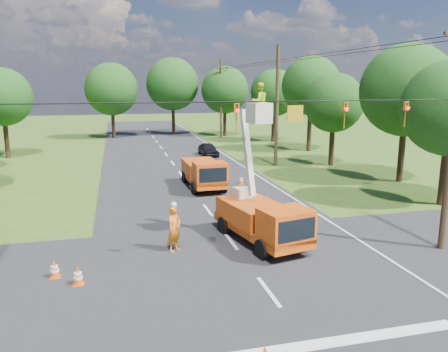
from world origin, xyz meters
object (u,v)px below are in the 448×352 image
object	(u,v)px
bucket_truck	(262,211)
tree_far_b	(173,84)
distant_car	(208,149)
tree_right_c	(334,103)
traffic_cone_6	(241,180)
tree_left_f	(2,97)
tree_right_e	(274,93)
second_truck	(204,173)
traffic_cone_1	(255,213)
tree_far_c	(225,90)
tree_right_d	(311,86)
tree_far_a	(111,89)
ground_worker	(174,229)
tree_right_b	(407,91)
traffic_cone_2	(267,201)
traffic_cone_4	(54,269)
pole_right_mid	(277,105)
pole_right_far	(221,98)
traffic_cone_3	(78,276)

from	to	relation	value
bucket_truck	tree_far_b	xyz separation A→B (m)	(1.70, 42.47, 5.32)
distant_car	tree_right_c	distance (m)	12.70
bucket_truck	traffic_cone_6	world-z (taller)	bucket_truck
tree_left_f	tree_right_e	xyz separation A→B (m)	(28.60, 5.00, 0.13)
second_truck	tree_left_f	xyz separation A→B (m)	(-15.67, 16.75, 4.61)
tree_right_e	tree_far_b	world-z (taller)	tree_far_b
traffic_cone_1	tree_far_c	world-z (taller)	tree_far_c
tree_right_d	tree_far_a	world-z (taller)	tree_right_d
ground_worker	tree_right_e	size ratio (longest dim) A/B	0.23
second_truck	tree_right_d	size ratio (longest dim) A/B	0.58
traffic_cone_1	tree_right_b	distance (m)	15.58
traffic_cone_2	tree_far_c	size ratio (longest dim) A/B	0.08
traffic_cone_6	tree_right_d	world-z (taller)	tree_right_d
tree_right_e	tree_left_f	bearing A→B (deg)	-170.08
traffic_cone_6	traffic_cone_4	bearing A→B (deg)	-130.10
pole_right_mid	tree_right_e	world-z (taller)	pole_right_mid
tree_right_c	tree_right_d	world-z (taller)	tree_right_d
distant_car	traffic_cone_2	distance (m)	18.46
traffic_cone_4	tree_right_c	size ratio (longest dim) A/B	0.09
tree_right_d	tree_far_a	xyz separation A→B (m)	(-19.80, 16.00, -0.49)
tree_left_f	tree_right_e	world-z (taller)	tree_right_e
traffic_cone_4	tree_right_d	distance (m)	34.64
ground_worker	pole_right_far	world-z (taller)	pole_right_far
traffic_cone_1	traffic_cone_3	distance (m)	10.08
tree_left_f	tree_right_d	bearing A→B (deg)	-5.79
traffic_cone_2	traffic_cone_3	distance (m)	12.38
tree_far_a	tree_far_b	xyz separation A→B (m)	(8.00, 2.00, 0.62)
pole_right_mid	ground_worker	bearing A→B (deg)	-122.32
traffic_cone_2	tree_far_a	bearing A→B (deg)	103.47
distant_car	tree_right_b	xyz separation A→B (m)	(11.08, -14.30, 5.80)
tree_right_d	tree_right_e	xyz separation A→B (m)	(-1.00, 8.00, -0.87)
tree_left_f	distant_car	bearing A→B (deg)	-11.19
traffic_cone_1	pole_right_far	bearing A→B (deg)	79.32
traffic_cone_6	pole_right_far	world-z (taller)	pole_right_far
tree_right_b	traffic_cone_6	bearing A→B (deg)	171.73
traffic_cone_1	pole_right_far	xyz separation A→B (m)	(6.45, 34.18, 4.75)
pole_right_far	tree_far_c	world-z (taller)	pole_right_far
traffic_cone_1	traffic_cone_2	bearing A→B (deg)	55.91
tree_far_b	bucket_truck	bearing A→B (deg)	-92.29
distant_car	tree_far_a	bearing A→B (deg)	116.16
tree_right_d	tree_far_c	xyz separation A→B (m)	(-5.30, 15.00, -0.62)
traffic_cone_2	tree_right_c	distance (m)	15.64
second_truck	tree_left_f	distance (m)	23.39
second_truck	tree_right_e	distance (m)	25.74
distant_car	tree_right_c	bearing A→B (deg)	-40.11
bucket_truck	tree_far_a	bearing A→B (deg)	86.23
traffic_cone_3	tree_right_d	size ratio (longest dim) A/B	0.07
traffic_cone_2	tree_right_e	bearing A→B (deg)	69.08
pole_right_far	tree_right_b	xyz separation A→B (m)	(6.50, -28.00, 1.33)
second_truck	tree_far_a	bearing A→B (deg)	99.85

